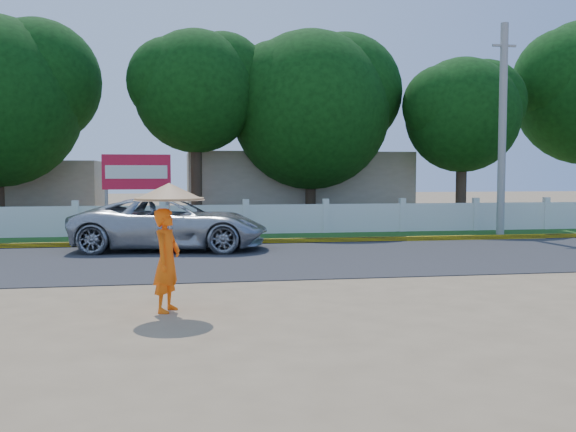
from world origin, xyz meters
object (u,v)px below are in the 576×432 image
object	(u,v)px
vehicle	(171,224)
utility_pole	(502,130)
monk_with_parasol	(168,228)
billboard	(137,176)

from	to	relation	value
vehicle	utility_pole	bearing A→B (deg)	-69.92
monk_with_parasol	billboard	xyz separation A→B (m)	(-1.36, 13.89, 0.77)
vehicle	billboard	distance (m)	5.74
utility_pole	vehicle	size ratio (longest dim) A/B	1.35
utility_pole	monk_with_parasol	distance (m)	16.29
utility_pole	monk_with_parasol	size ratio (longest dim) A/B	3.61
utility_pole	billboard	xyz separation A→B (m)	(-13.07, 2.84, -1.66)
monk_with_parasol	vehicle	bearing A→B (deg)	90.44
vehicle	billboard	size ratio (longest dim) A/B	1.91
vehicle	billboard	bearing A→B (deg)	21.15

